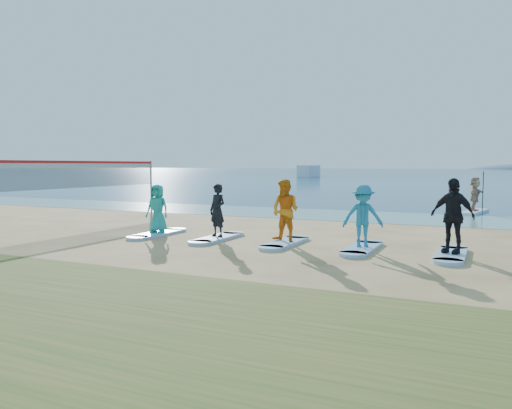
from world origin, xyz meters
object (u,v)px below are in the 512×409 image
at_px(paddleboard, 474,212).
at_px(surfboard_0, 158,234).
at_px(surfboard_4, 451,255).
at_px(student_4, 452,216).
at_px(surfboard_2, 285,243).
at_px(surfboard_3, 362,248).
at_px(student_1, 217,210).
at_px(student_2, 285,210).
at_px(paddleboarder, 475,194).
at_px(student_3, 363,216).
at_px(volleyball_net, 81,175).
at_px(boat_offshore_a, 309,177).
at_px(student_0, 158,208).
at_px(surfboard_1, 218,238).

height_order(paddleboard, surfboard_0, paddleboard).
xyz_separation_m(surfboard_4, student_4, (0.00, 0.00, 0.99)).
xyz_separation_m(surfboard_2, student_4, (4.52, 0.00, 0.99)).
distance_m(surfboard_3, student_4, 2.47).
bearing_deg(student_1, surfboard_0, -162.34).
distance_m(surfboard_0, student_2, 4.61).
distance_m(paddleboard, surfboard_4, 12.64).
xyz_separation_m(paddleboarder, student_3, (-2.44, -12.63, 0.00)).
relative_size(paddleboard, surfboard_3, 1.36).
bearing_deg(volleyball_net, surfboard_2, -9.92).
xyz_separation_m(paddleboard, surfboard_3, (-2.44, -12.63, -0.01)).
relative_size(boat_offshore_a, student_3, 4.74).
bearing_deg(surfboard_0, student_4, 0.00).
distance_m(surfboard_0, student_1, 2.42).
xyz_separation_m(student_0, surfboard_2, (4.52, 0.00, -0.84)).
relative_size(student_1, student_3, 0.97).
bearing_deg(student_2, volleyball_net, -175.56).
distance_m(volleyball_net, student_4, 14.09).
xyz_separation_m(paddleboard, student_0, (-9.22, -12.63, 0.82)).
xyz_separation_m(student_2, surfboard_4, (4.52, 0.00, -0.95)).
distance_m(volleyball_net, paddleboarder, 17.94).
relative_size(surfboard_1, student_1, 1.35).
relative_size(student_0, student_4, 0.83).
xyz_separation_m(surfboard_2, surfboard_3, (2.26, 0.00, 0.00)).
bearing_deg(student_0, volleyball_net, 155.00).
bearing_deg(student_2, surfboard_1, -165.63).
distance_m(volleyball_net, student_0, 5.30).
distance_m(student_0, surfboard_2, 4.59).
bearing_deg(surfboard_1, paddleboarder, 61.15).
bearing_deg(volleyball_net, surfboard_4, -6.75).
relative_size(student_0, student_1, 0.97).
xyz_separation_m(boat_offshore_a, surfboard_2, (26.11, -77.27, 0.04)).
xyz_separation_m(surfboard_3, student_4, (2.26, 0.00, 0.99)).
relative_size(student_2, student_3, 1.07).
relative_size(volleyball_net, surfboard_3, 4.13).
bearing_deg(student_4, student_3, -159.61).
bearing_deg(surfboard_2, paddleboard, 69.59).
height_order(surfboard_1, student_3, student_3).
height_order(student_1, surfboard_4, student_1).
relative_size(volleyball_net, paddleboard, 3.03).
bearing_deg(student_4, surfboard_0, -159.61).
distance_m(paddleboard, student_4, 12.67).
distance_m(student_0, student_2, 4.52).
relative_size(paddleboarder, surfboard_4, 0.73).
relative_size(surfboard_2, surfboard_4, 1.00).
bearing_deg(surfboard_2, surfboard_4, 0.00).
bearing_deg(surfboard_0, surfboard_2, 0.00).
distance_m(surfboard_0, student_4, 9.09).
distance_m(surfboard_1, student_1, 0.86).
xyz_separation_m(paddleboarder, surfboard_0, (-9.22, -12.63, -0.88)).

